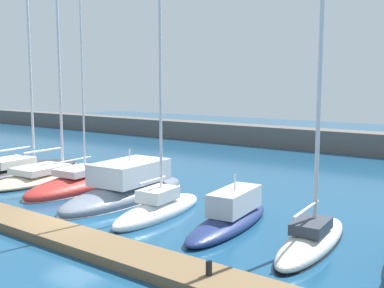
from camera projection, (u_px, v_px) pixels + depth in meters
The scene contains 11 objects.
ground_plane at pixel (77, 221), 21.01m from camera, with size 120.00×120.00×0.00m, color navy.
dock_pier at pixel (40, 228), 19.47m from camera, with size 30.34×1.88×0.36m, color brown.
breakwater_seawall at pixel (322, 140), 43.23m from camera, with size 108.00×2.50×1.92m, color #5B5651.
sailboat_charcoal_nearest at pixel (21, 170), 32.18m from camera, with size 4.32×10.50×16.99m.
sailboat_sand_second at pixel (52, 174), 30.38m from camera, with size 4.19×10.23×16.41m.
sailboat_red_third at pixel (83, 183), 27.73m from camera, with size 3.85×8.87×13.43m.
motorboat_slate_fourth at pixel (128, 189), 25.15m from camera, with size 3.68×9.48×3.09m.
sailboat_white_fifth at pixel (159, 207), 21.93m from camera, with size 2.44×6.60×14.35m.
motorboat_navy_sixth at pixel (231, 216), 20.26m from camera, with size 2.64×7.01×2.43m.
sailboat_ivory_seventh at pixel (312, 238), 17.71m from camera, with size 2.26×6.71×11.12m.
dock_bollard at pixel (209, 268), 14.23m from camera, with size 0.20×0.20×0.44m, color black.
Camera 1 is at (16.49, -13.05, 6.18)m, focal length 43.76 mm.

